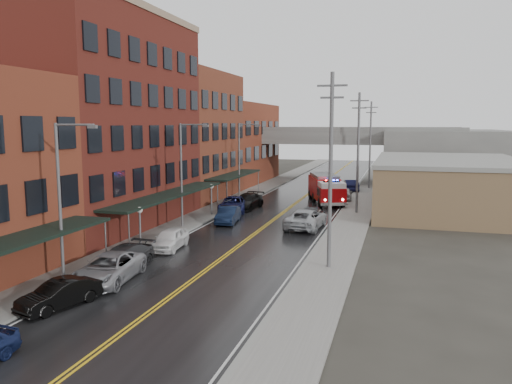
# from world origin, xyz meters

# --- Properties ---
(ground) EXTENTS (220.00, 220.00, 0.00)m
(ground) POSITION_xyz_m (0.00, 0.00, 0.00)
(ground) COLOR #2D2B26
(ground) RESTS_ON ground
(road) EXTENTS (11.00, 160.00, 0.02)m
(road) POSITION_xyz_m (0.00, 30.00, 0.01)
(road) COLOR black
(road) RESTS_ON ground
(sidewalk_left) EXTENTS (3.00, 160.00, 0.15)m
(sidewalk_left) POSITION_xyz_m (-7.30, 30.00, 0.07)
(sidewalk_left) COLOR slate
(sidewalk_left) RESTS_ON ground
(sidewalk_right) EXTENTS (3.00, 160.00, 0.15)m
(sidewalk_right) POSITION_xyz_m (7.30, 30.00, 0.07)
(sidewalk_right) COLOR slate
(sidewalk_right) RESTS_ON ground
(curb_left) EXTENTS (0.30, 160.00, 0.15)m
(curb_left) POSITION_xyz_m (-5.65, 30.00, 0.07)
(curb_left) COLOR gray
(curb_left) RESTS_ON ground
(curb_right) EXTENTS (0.30, 160.00, 0.15)m
(curb_right) POSITION_xyz_m (5.65, 30.00, 0.07)
(curb_right) COLOR gray
(curb_right) RESTS_ON ground
(brick_building_b) EXTENTS (9.00, 20.00, 18.00)m
(brick_building_b) POSITION_xyz_m (-13.30, 23.00, 9.00)
(brick_building_b) COLOR #541D16
(brick_building_b) RESTS_ON ground
(brick_building_c) EXTENTS (9.00, 15.00, 15.00)m
(brick_building_c) POSITION_xyz_m (-13.30, 40.50, 7.50)
(brick_building_c) COLOR brown
(brick_building_c) RESTS_ON ground
(brick_building_far) EXTENTS (9.00, 20.00, 12.00)m
(brick_building_far) POSITION_xyz_m (-13.30, 58.00, 6.00)
(brick_building_far) COLOR brown
(brick_building_far) RESTS_ON ground
(tan_building) EXTENTS (14.00, 22.00, 5.00)m
(tan_building) POSITION_xyz_m (16.00, 40.00, 2.50)
(tan_building) COLOR brown
(tan_building) RESTS_ON ground
(right_far_block) EXTENTS (18.00, 30.00, 8.00)m
(right_far_block) POSITION_xyz_m (18.00, 70.00, 4.00)
(right_far_block) COLOR slate
(right_far_block) RESTS_ON ground
(awning_1) EXTENTS (2.60, 18.00, 3.09)m
(awning_1) POSITION_xyz_m (-7.49, 23.00, 2.99)
(awning_1) COLOR black
(awning_1) RESTS_ON ground
(awning_2) EXTENTS (2.60, 13.00, 3.09)m
(awning_2) POSITION_xyz_m (-7.49, 40.50, 2.99)
(awning_2) COLOR black
(awning_2) RESTS_ON ground
(globe_lamp_1) EXTENTS (0.44, 0.44, 3.12)m
(globe_lamp_1) POSITION_xyz_m (-6.40, 16.00, 2.31)
(globe_lamp_1) COLOR #59595B
(globe_lamp_1) RESTS_ON ground
(globe_lamp_2) EXTENTS (0.44, 0.44, 3.12)m
(globe_lamp_2) POSITION_xyz_m (-6.40, 30.00, 2.31)
(globe_lamp_2) COLOR #59595B
(globe_lamp_2) RESTS_ON ground
(street_lamp_0) EXTENTS (2.64, 0.22, 9.00)m
(street_lamp_0) POSITION_xyz_m (-6.55, 8.00, 5.19)
(street_lamp_0) COLOR #59595B
(street_lamp_0) RESTS_ON ground
(street_lamp_1) EXTENTS (2.64, 0.22, 9.00)m
(street_lamp_1) POSITION_xyz_m (-6.55, 24.00, 5.19)
(street_lamp_1) COLOR #59595B
(street_lamp_1) RESTS_ON ground
(street_lamp_2) EXTENTS (2.64, 0.22, 9.00)m
(street_lamp_2) POSITION_xyz_m (-6.55, 40.00, 5.19)
(street_lamp_2) COLOR #59595B
(street_lamp_2) RESTS_ON ground
(utility_pole_0) EXTENTS (1.80, 0.24, 12.00)m
(utility_pole_0) POSITION_xyz_m (7.20, 15.00, 6.31)
(utility_pole_0) COLOR #59595B
(utility_pole_0) RESTS_ON ground
(utility_pole_1) EXTENTS (1.80, 0.24, 12.00)m
(utility_pole_1) POSITION_xyz_m (7.20, 35.00, 6.31)
(utility_pole_1) COLOR #59595B
(utility_pole_1) RESTS_ON ground
(utility_pole_2) EXTENTS (1.80, 0.24, 12.00)m
(utility_pole_2) POSITION_xyz_m (7.20, 55.00, 6.31)
(utility_pole_2) COLOR #59595B
(utility_pole_2) RESTS_ON ground
(overpass) EXTENTS (40.00, 10.00, 7.50)m
(overpass) POSITION_xyz_m (0.00, 62.00, 5.99)
(overpass) COLOR slate
(overpass) RESTS_ON ground
(fire_truck) EXTENTS (5.61, 9.16, 3.19)m
(fire_truck) POSITION_xyz_m (3.28, 41.00, 1.73)
(fire_truck) COLOR #A9070B
(fire_truck) RESTS_ON ground
(parked_car_left_1) EXTENTS (2.61, 4.41, 1.37)m
(parked_car_left_1) POSITION_xyz_m (-4.52, 4.70, 0.69)
(parked_car_left_1) COLOR black
(parked_car_left_1) RESTS_ON ground
(parked_car_left_2) EXTENTS (3.27, 5.96, 1.58)m
(parked_car_left_2) POSITION_xyz_m (-4.48, 8.92, 0.79)
(parked_car_left_2) COLOR gray
(parked_car_left_2) RESTS_ON ground
(parked_car_left_3) EXTENTS (2.38, 5.17, 1.47)m
(parked_car_left_3) POSITION_xyz_m (-5.00, 11.30, 0.73)
(parked_car_left_3) COLOR #2A2B2D
(parked_car_left_3) RESTS_ON ground
(parked_car_left_4) EXTENTS (2.16, 4.56, 1.51)m
(parked_car_left_4) POSITION_xyz_m (-4.50, 16.80, 0.75)
(parked_car_left_4) COLOR white
(parked_car_left_4) RESTS_ON ground
(parked_car_left_5) EXTENTS (2.20, 4.79, 1.52)m
(parked_car_left_5) POSITION_xyz_m (-3.61, 26.95, 0.76)
(parked_car_left_5) COLOR black
(parked_car_left_5) RESTS_ON ground
(parked_car_left_6) EXTENTS (3.60, 6.04, 1.57)m
(parked_car_left_6) POSITION_xyz_m (-5.00, 32.53, 0.79)
(parked_car_left_6) COLOR #141A4E
(parked_car_left_6) RESTS_ON ground
(parked_car_left_7) EXTENTS (2.66, 5.67, 1.60)m
(parked_car_left_7) POSITION_xyz_m (-4.21, 34.80, 0.80)
(parked_car_left_7) COLOR black
(parked_car_left_7) RESTS_ON ground
(parked_car_right_0) EXTENTS (3.09, 6.16, 1.67)m
(parked_car_right_0) POSITION_xyz_m (3.60, 26.68, 0.84)
(parked_car_right_0) COLOR #A2A5AA
(parked_car_right_0) RESTS_ON ground
(parked_car_right_1) EXTENTS (2.12, 4.89, 1.40)m
(parked_car_right_1) POSITION_xyz_m (3.60, 29.80, 0.70)
(parked_car_right_1) COLOR #28282B
(parked_car_right_1) RESTS_ON ground
(parked_car_right_2) EXTENTS (2.22, 4.72, 1.56)m
(parked_car_right_2) POSITION_xyz_m (5.00, 43.73, 0.78)
(parked_car_right_2) COLOR #B3B3B3
(parked_car_right_2) RESTS_ON ground
(parked_car_right_3) EXTENTS (2.68, 5.03, 1.58)m
(parked_car_right_3) POSITION_xyz_m (4.98, 52.20, 0.79)
(parked_car_right_3) COLOR black
(parked_car_right_3) RESTS_ON ground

